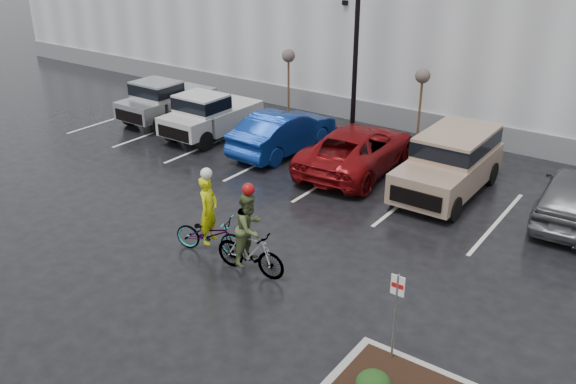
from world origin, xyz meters
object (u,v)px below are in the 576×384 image
Objects in this scene: sapling_mid at (422,80)px; car_grey at (575,195)px; sapling_west at (289,60)px; fire_lane_sign at (396,308)px; cyclist_hivis at (210,227)px; car_red at (357,149)px; suv_tan at (448,165)px; cyclist_olive at (250,242)px; lamppost at (358,0)px; pickup_white at (217,112)px; car_blue at (284,131)px; pickup_silver at (172,98)px.

car_grey is (6.77, -3.47, -1.91)m from sapling_mid.
sapling_west is 17.46m from fire_lane_sign.
car_red is at bearing -16.44° from cyclist_hivis.
suv_tan is at bearing 173.63° from car_red.
car_grey is 10.27m from cyclist_olive.
lamppost is 2.88× the size of sapling_mid.
sapling_mid is at bearing 21.80° from lamppost.
sapling_mid is 1.24× the size of cyclist_olive.
pickup_white reaches higher than car_red.
sapling_mid reaches higher than pickup_white.
lamppost is 5.88m from car_red.
car_blue is (-4.04, -3.78, -1.89)m from sapling_mid.
suv_tan is at bearing -20.89° from cyclist_olive.
car_blue is 1.00× the size of suv_tan.
car_red is at bearing -100.46° from sapling_mid.
car_red is at bearing -0.24° from pickup_white.
pickup_silver is at bearing -163.06° from sapling_mid.
fire_lane_sign is 0.42× the size of pickup_white.
sapling_west is at bearing 132.67° from fire_lane_sign.
pickup_white is 10.45m from suv_tan.
sapling_west is 0.66× the size of car_grey.
lamppost reaches higher than pickup_white.
car_red is 3.54m from suv_tan.
suv_tan reaches higher than car_grey.
pickup_white is 6.92m from car_red.
cyclist_hivis is at bearing -116.57° from suv_tan.
lamppost is at bearing 11.16° from cyclist_olive.
sapling_mid is at bearing -19.20° from cyclist_hivis.
sapling_mid is 5.09m from suv_tan.
sapling_west and sapling_mid have the same top height.
car_grey is at bearing 1.04° from pickup_white.
suv_tan is (3.53, -0.11, 0.21)m from car_red.
car_grey is at bearing -14.95° from lamppost.
cyclist_hivis is (3.06, -7.72, -0.06)m from car_blue.
pickup_silver is at bearing 171.74° from pickup_white.
suv_tan is 8.53m from cyclist_hivis.
fire_lane_sign reaches higher than car_grey.
car_grey is (17.53, -0.20, -0.16)m from pickup_silver.
lamppost reaches higher than fire_lane_sign.
sapling_mid is 0.62× the size of pickup_silver.
sapling_west is at bearing 73.44° from pickup_white.
fire_lane_sign reaches higher than suv_tan.
pickup_silver is 6.74m from car_blue.
car_blue is at bearing -136.95° from sapling_mid.
sapling_mid reaches higher than car_blue.
lamppost is 10.76m from car_grey.
cyclist_hivis is (-0.29, -7.74, -0.04)m from car_red.
cyclist_hivis is at bearing -81.77° from lamppost.
pickup_white reaches higher than car_blue.
sapling_mid reaches higher than car_grey.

